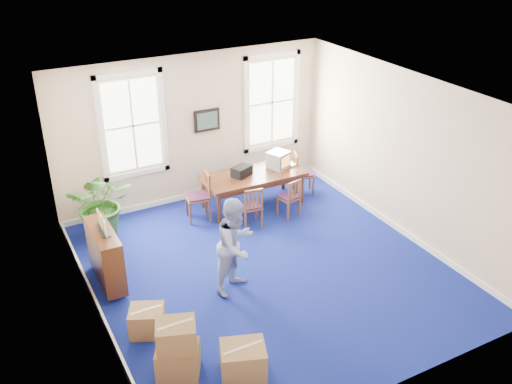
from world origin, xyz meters
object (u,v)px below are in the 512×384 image
chair_near_left (251,206)px  cardboard_boxes (189,337)px  credenza (106,258)px  potted_plant (102,203)px  conference_table (253,190)px  crt_tv (278,160)px  man (236,245)px

chair_near_left → cardboard_boxes: (-2.56, -3.05, 0.00)m
credenza → potted_plant: (0.38, 1.65, 0.20)m
conference_table → chair_near_left: bearing=-120.4°
chair_near_left → potted_plant: size_ratio=0.65×
crt_tv → cardboard_boxes: bearing=-157.3°
credenza → man: bearing=-31.4°
conference_table → man: man is taller
crt_tv → potted_plant: bearing=152.2°
potted_plant → cardboard_boxes: (0.14, -4.11, -0.23)m
man → credenza: bearing=120.7°
conference_table → chair_near_left: 0.87m
man → credenza: (-1.89, 1.17, -0.36)m
crt_tv → chair_near_left: 1.42m
conference_table → chair_near_left: size_ratio=2.44×
man → potted_plant: size_ratio=1.23×
conference_table → chair_near_left: chair_near_left is taller
man → crt_tv: bearing=20.7°
crt_tv → cardboard_boxes: crt_tv is taller
man → potted_plant: bearing=90.6°
conference_table → crt_tv: 0.85m
chair_near_left → cardboard_boxes: 3.99m
credenza → cardboard_boxes: credenza is taller
conference_table → credenza: credenza is taller
man → conference_table: bearing=29.3°
conference_table → chair_near_left: (-0.44, -0.74, 0.07)m
chair_near_left → man: (-1.19, -1.77, 0.40)m
chair_near_left → man: 2.17m
man → credenza: man is taller
conference_table → crt_tv: bearing=5.0°
crt_tv → credenza: (-4.17, -1.38, -0.44)m
crt_tv → credenza: 4.42m
chair_near_left → credenza: bearing=18.8°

